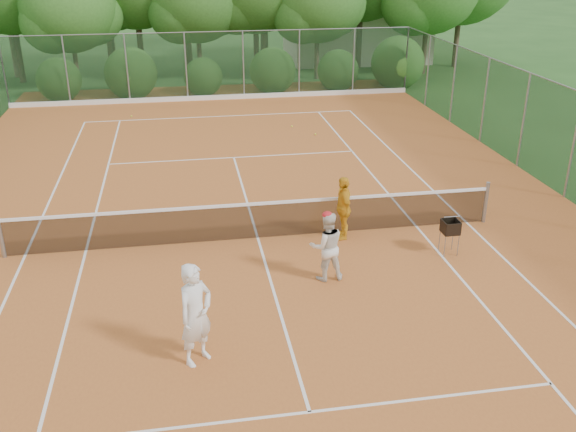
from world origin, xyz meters
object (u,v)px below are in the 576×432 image
(player_white, at_px, (196,314))
(player_yellow, at_px, (343,208))
(ball_hopper, at_px, (450,228))
(player_center_grp, at_px, (327,246))

(player_white, height_order, player_yellow, player_white)
(player_yellow, relative_size, ball_hopper, 1.90)
(player_center_grp, relative_size, player_yellow, 0.99)
(player_white, distance_m, player_yellow, 5.82)
(player_white, bearing_deg, player_center_grp, 0.79)
(player_yellow, bearing_deg, player_center_grp, -22.91)
(player_white, relative_size, ball_hopper, 2.25)
(player_white, distance_m, ball_hopper, 6.77)
(player_center_grp, height_order, ball_hopper, player_center_grp)
(player_center_grp, distance_m, player_yellow, 2.14)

